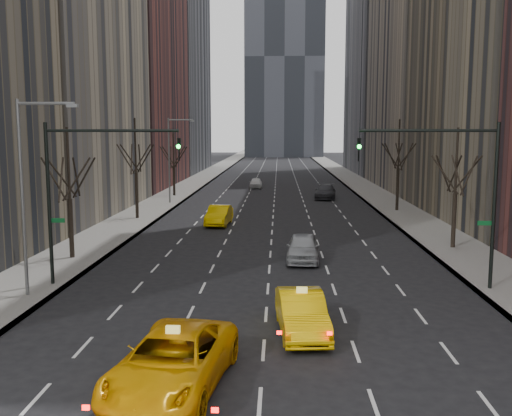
# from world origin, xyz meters

# --- Properties ---
(ground) EXTENTS (400.00, 400.00, 0.00)m
(ground) POSITION_xyz_m (0.00, 0.00, 0.00)
(ground) COLOR black
(ground) RESTS_ON ground
(sidewalk_left) EXTENTS (4.50, 320.00, 0.15)m
(sidewalk_left) POSITION_xyz_m (-12.25, 70.00, 0.07)
(sidewalk_left) COLOR slate
(sidewalk_left) RESTS_ON ground
(sidewalk_right) EXTENTS (4.50, 320.00, 0.15)m
(sidewalk_right) POSITION_xyz_m (12.25, 70.00, 0.07)
(sidewalk_right) COLOR slate
(sidewalk_right) RESTS_ON ground
(bld_left_far) EXTENTS (14.00, 28.00, 44.00)m
(bld_left_far) POSITION_xyz_m (-21.50, 66.00, 22.00)
(bld_left_far) COLOR brown
(bld_left_far) RESTS_ON ground
(bld_left_deep) EXTENTS (14.00, 30.00, 60.00)m
(bld_left_deep) POSITION_xyz_m (-21.50, 96.00, 30.00)
(bld_left_deep) COLOR slate
(bld_left_deep) RESTS_ON ground
(bld_right_far) EXTENTS (14.00, 28.00, 50.00)m
(bld_right_far) POSITION_xyz_m (21.50, 64.00, 25.00)
(bld_right_far) COLOR #9E9179
(bld_right_far) RESTS_ON ground
(bld_right_deep) EXTENTS (14.00, 30.00, 58.00)m
(bld_right_deep) POSITION_xyz_m (21.50, 95.00, 29.00)
(bld_right_deep) COLOR slate
(bld_right_deep) RESTS_ON ground
(tree_lw_b) EXTENTS (3.36, 3.50, 7.82)m
(tree_lw_b) POSITION_xyz_m (-12.00, 18.00, 3.72)
(tree_lw_b) COLOR black
(tree_lw_b) RESTS_ON ground
(tree_lw_c) EXTENTS (3.36, 3.50, 8.74)m
(tree_lw_c) POSITION_xyz_m (-12.00, 34.00, 4.04)
(tree_lw_c) COLOR black
(tree_lw_c) RESTS_ON ground
(tree_lw_d) EXTENTS (3.36, 3.50, 7.36)m
(tree_lw_d) POSITION_xyz_m (-12.00, 52.00, 3.56)
(tree_lw_d) COLOR black
(tree_lw_d) RESTS_ON ground
(tree_rw_b) EXTENTS (3.36, 3.50, 7.82)m
(tree_rw_b) POSITION_xyz_m (12.00, 22.00, 3.72)
(tree_rw_b) COLOR black
(tree_rw_b) RESTS_ON ground
(tree_rw_c) EXTENTS (3.36, 3.50, 8.74)m
(tree_rw_c) POSITION_xyz_m (12.00, 40.00, 4.04)
(tree_rw_c) COLOR black
(tree_rw_c) RESTS_ON ground
(traffic_mast_left) EXTENTS (6.69, 0.39, 8.00)m
(traffic_mast_left) POSITION_xyz_m (-9.11, 12.00, 5.49)
(traffic_mast_left) COLOR black
(traffic_mast_left) RESTS_ON ground
(traffic_mast_right) EXTENTS (6.69, 0.39, 8.00)m
(traffic_mast_right) POSITION_xyz_m (9.11, 12.00, 5.49)
(traffic_mast_right) COLOR black
(traffic_mast_right) RESTS_ON ground
(streetlight_near) EXTENTS (2.83, 0.22, 9.00)m
(streetlight_near) POSITION_xyz_m (-10.84, 10.00, 5.62)
(streetlight_near) COLOR slate
(streetlight_near) RESTS_ON ground
(streetlight_far) EXTENTS (2.83, 0.22, 9.00)m
(streetlight_far) POSITION_xyz_m (-10.84, 45.00, 5.62)
(streetlight_far) COLOR slate
(streetlight_far) RESTS_ON ground
(taxi_suv) EXTENTS (3.75, 6.66, 1.76)m
(taxi_suv) POSITION_xyz_m (-2.64, 0.76, 0.88)
(taxi_suv) COLOR #E79D04
(taxi_suv) RESTS_ON ground
(taxi_sedan) EXTENTS (2.11, 4.98, 1.60)m
(taxi_sedan) POSITION_xyz_m (1.41, 5.79, 0.80)
(taxi_sedan) COLOR #FCC205
(taxi_sedan) RESTS_ON ground
(silver_sedan_ahead) EXTENTS (2.18, 4.86, 1.62)m
(silver_sedan_ahead) POSITION_xyz_m (1.98, 18.23, 0.81)
(silver_sedan_ahead) COLOR #919498
(silver_sedan_ahead) RESTS_ON ground
(far_taxi) EXTENTS (2.01, 4.96, 1.60)m
(far_taxi) POSITION_xyz_m (-4.45, 31.31, 0.80)
(far_taxi) COLOR yellow
(far_taxi) RESTS_ON ground
(far_suv_grey) EXTENTS (2.94, 5.88, 1.64)m
(far_suv_grey) POSITION_xyz_m (5.92, 50.61, 0.82)
(far_suv_grey) COLOR #2A2A2F
(far_suv_grey) RESTS_ON ground
(far_car_white) EXTENTS (1.68, 4.16, 1.42)m
(far_car_white) POSITION_xyz_m (-2.66, 62.69, 0.71)
(far_car_white) COLOR white
(far_car_white) RESTS_ON ground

